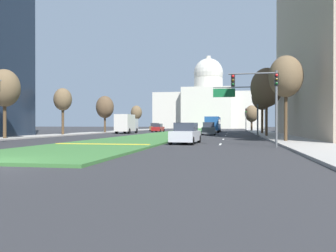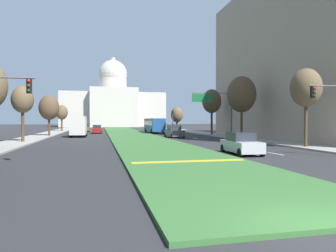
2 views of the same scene
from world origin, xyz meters
The scene contains 24 objects.
ground_plane centered at (0.00, 60.26, 0.00)m, with size 265.15×265.15×0.00m, color #2B2B2D.
grass_median centered at (0.00, 54.24, 0.07)m, with size 7.77×108.47×0.14m, color #386B33.
median_curb_nose centered at (0.00, 11.81, 0.16)m, with size 6.99×0.50×0.04m, color gold.
lane_dashes_right centered at (8.23, 36.28, 0.00)m, with size 0.16×43.57×0.01m.
sidewalk_left centered at (-14.58, 48.21, 0.07)m, with size 4.00×108.47×0.15m, color #9E9991.
sidewalk_right centered at (14.58, 48.21, 0.07)m, with size 4.00×108.47×0.15m, color #9E9991.
capitol_building centered at (0.00, 119.63, 8.84)m, with size 39.82×22.03×27.65m.
traffic_light_near_right centered at (11.24, 12.69, 3.80)m, with size 3.34×0.35×5.20m.
traffic_light_far_right centered at (12.08, 67.08, 3.31)m, with size 0.28×0.35×5.20m.
overhead_guide_sign centered at (10.14, 33.23, 4.66)m, with size 5.69×0.20×6.50m.
street_tree_left_near centered at (-13.74, 19.92, 5.24)m, with size 3.07×3.07×7.20m.
street_tree_right_near centered at (13.68, 19.49, 5.65)m, with size 2.88×2.88×7.49m.
street_tree_left_mid centered at (-14.03, 32.68, 4.96)m, with size 2.50×2.50×6.59m.
street_tree_right_mid centered at (13.26, 32.17, 6.06)m, with size 3.85×3.85×8.49m.
street_tree_left_far centered at (-13.23, 46.57, 4.60)m, with size 3.16×3.16×6.61m.
street_tree_right_far centered at (13.79, 44.87, 5.87)m, with size 3.33×3.33×8.00m.
street_tree_left_distant centered at (-13.86, 69.15, 4.37)m, with size 2.72×2.72×6.12m.
street_tree_right_distant centered at (13.38, 68.10, 3.91)m, with size 3.00×3.00×5.83m.
sedan_lead_stopped centered at (5.45, 16.06, 0.80)m, with size 2.10×4.53×1.70m.
sedan_midblock centered at (5.71, 39.31, 0.87)m, with size 2.20×4.69×1.87m.
sedan_distant centered at (-5.80, 56.92, 0.79)m, with size 1.95×4.29×1.69m.
sedan_far_horizon centered at (-8.55, 66.18, 0.86)m, with size 2.21×4.79×1.85m.
box_truck_delivery centered at (-8.51, 44.29, 1.68)m, with size 2.40×6.40×3.20m.
city_bus centered at (5.45, 55.42, 1.77)m, with size 2.62×11.00×2.95m.
Camera 1 is at (9.19, -11.43, 1.58)m, focal length 36.71 mm.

